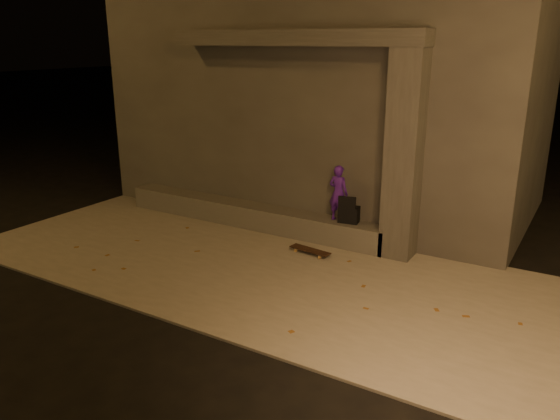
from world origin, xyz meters
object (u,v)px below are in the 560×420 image
Objects in this scene: column at (404,157)px; skateboard at (310,250)px; skateboarder at (338,193)px; backpack at (349,213)px.

column is 4.43× the size of skateboard.
skateboarder reaches higher than backpack.
skateboard is at bearing -125.19° from backpack.
backpack is 0.64× the size of skateboard.
skateboard is at bearing 83.95° from skateboarder.
column is 2.34m from skateboard.
column is 1.52m from backpack.
skateboarder is at bearing 86.07° from skateboard.
column reaches higher than skateboarder.
skateboarder is 1.21m from skateboard.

